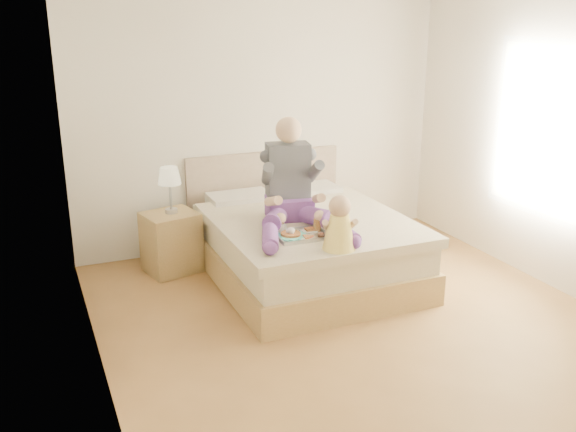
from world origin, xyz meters
name	(u,v)px	position (x,y,z in m)	size (l,w,h in m)	color
room	(371,138)	(0.08, 0.01, 1.51)	(4.02, 4.22, 2.71)	brown
bed	(301,242)	(0.00, 1.08, 0.32)	(1.70, 2.18, 1.00)	#987947
nightstand	(171,242)	(-1.13, 1.63, 0.29)	(0.56, 0.52, 0.59)	#987947
lamp	(169,178)	(-1.11, 1.64, 0.92)	(0.22, 0.22, 0.44)	#AEB0B5
adult	(293,192)	(-0.19, 0.86, 0.89)	(0.82, 1.21, 0.95)	#613484
tray	(300,233)	(-0.28, 0.50, 0.64)	(0.44, 0.35, 0.12)	#AEB0B5
baby	(339,227)	(-0.11, 0.12, 0.79)	(0.31, 0.40, 0.44)	#FFDF50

